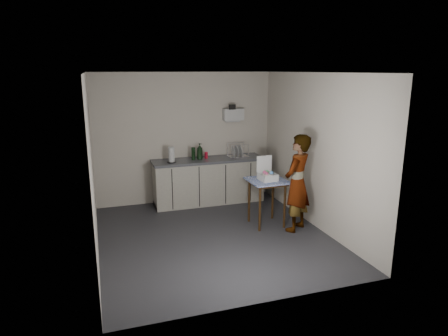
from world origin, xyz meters
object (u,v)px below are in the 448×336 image
object	(u,v)px
kitchen_counter	(209,182)
side_table	(267,186)
bakery_box	(267,175)
soda_can	(206,155)
paper_towel	(172,155)
soap_bottle	(200,151)
dark_bottle	(193,154)
standing_man	(297,183)
dish_rack	(237,154)

from	to	relation	value
kitchen_counter	side_table	xyz separation A→B (m)	(0.62, -1.48, 0.28)
bakery_box	kitchen_counter	bearing A→B (deg)	109.41
soda_can	paper_towel	world-z (taller)	paper_towel
soap_bottle	dark_bottle	xyz separation A→B (m)	(-0.14, -0.02, -0.03)
side_table	standing_man	bearing A→B (deg)	-44.53
kitchen_counter	bakery_box	size ratio (longest dim) A/B	5.61
soap_bottle	soda_can	size ratio (longest dim) A/B	2.59
standing_man	soap_bottle	size ratio (longest dim) A/B	5.08
side_table	dish_rack	bearing A→B (deg)	89.15
standing_man	dark_bottle	xyz separation A→B (m)	(-1.31, 1.83, 0.22)
side_table	paper_towel	distance (m)	1.98
soap_bottle	standing_man	bearing A→B (deg)	-57.57
kitchen_counter	bakery_box	xyz separation A→B (m)	(0.62, -1.49, 0.47)
kitchen_counter	standing_man	world-z (taller)	standing_man
standing_man	bakery_box	xyz separation A→B (m)	(-0.38, 0.35, 0.08)
soap_bottle	paper_towel	size ratio (longest dim) A/B	1.08
side_table	standing_man	xyz separation A→B (m)	(0.38, -0.36, 0.11)
kitchen_counter	dish_rack	xyz separation A→B (m)	(0.61, -0.01, 0.55)
side_table	dark_bottle	bearing A→B (deg)	121.32
standing_man	dish_rack	world-z (taller)	standing_man
dark_bottle	side_table	bearing A→B (deg)	-57.60
standing_man	dish_rack	distance (m)	1.88
side_table	paper_towel	size ratio (longest dim) A/B	2.72
paper_towel	soap_bottle	bearing A→B (deg)	9.91
kitchen_counter	dark_bottle	xyz separation A→B (m)	(-0.31, -0.02, 0.61)
soap_bottle	dish_rack	bearing A→B (deg)	-1.04
kitchen_counter	dish_rack	world-z (taller)	dish_rack
soap_bottle	kitchen_counter	bearing A→B (deg)	-1.71
paper_towel	dark_bottle	bearing A→B (deg)	10.18
side_table	soap_bottle	xyz separation A→B (m)	(-0.79, 1.49, 0.36)
dark_bottle	dish_rack	xyz separation A→B (m)	(0.92, 0.01, -0.06)
soap_bottle	bakery_box	xyz separation A→B (m)	(0.79, -1.50, -0.17)
kitchen_counter	bakery_box	distance (m)	1.68
soap_bottle	paper_towel	bearing A→B (deg)	-170.09
soda_can	side_table	bearing A→B (deg)	-67.32
soap_bottle	dark_bottle	world-z (taller)	soap_bottle
kitchen_counter	paper_towel	size ratio (longest dim) A/B	7.50
soap_bottle	soda_can	distance (m)	0.19
soap_bottle	bakery_box	world-z (taller)	soap_bottle
kitchen_counter	dark_bottle	world-z (taller)	dark_bottle
dish_rack	soap_bottle	bearing A→B (deg)	178.96
standing_man	bakery_box	world-z (taller)	standing_man
standing_man	soap_bottle	xyz separation A→B (m)	(-1.17, 1.85, 0.25)
standing_man	paper_towel	xyz separation A→B (m)	(-1.76, 1.75, 0.23)
soda_can	dark_bottle	distance (m)	0.30
paper_towel	dish_rack	bearing A→B (deg)	3.66
kitchen_counter	standing_man	size ratio (longest dim) A/B	1.37
side_table	bakery_box	xyz separation A→B (m)	(-0.00, -0.01, 0.19)
standing_man	soda_can	size ratio (longest dim) A/B	13.14
side_table	soap_bottle	distance (m)	1.73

